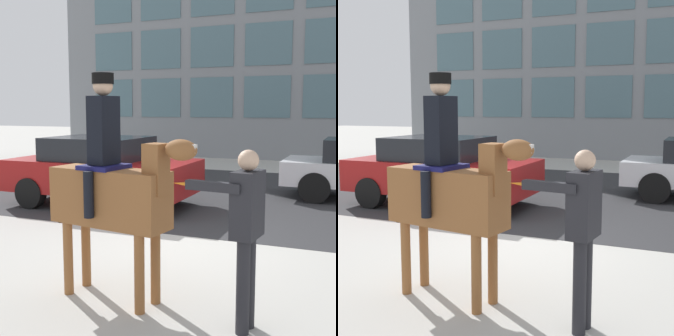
{
  "view_description": "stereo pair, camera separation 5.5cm",
  "coord_description": "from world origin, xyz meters",
  "views": [
    {
      "loc": [
        2.57,
        -6.74,
        2.15
      ],
      "look_at": [
        0.31,
        -1.36,
        1.41
      ],
      "focal_mm": 50.0,
      "sensor_mm": 36.0,
      "label": 1
    },
    {
      "loc": [
        2.62,
        -6.72,
        2.15
      ],
      "look_at": [
        0.31,
        -1.36,
        1.41
      ],
      "focal_mm": 50.0,
      "sensor_mm": 36.0,
      "label": 2
    }
  ],
  "objects": [
    {
      "name": "road_surface",
      "position": [
        0.0,
        4.75,
        0.0
      ],
      "size": [
        21.8,
        8.5,
        0.01
      ],
      "color": "#2D2D30",
      "rests_on": "ground_plane"
    },
    {
      "name": "ground_plane",
      "position": [
        0.0,
        0.0,
        0.0
      ],
      "size": [
        80.0,
        80.0,
        0.0
      ],
      "primitive_type": "plane",
      "color": "#B2AFA8"
    },
    {
      "name": "street_car_near_lane",
      "position": [
        -2.79,
        2.23,
        0.8
      ],
      "size": [
        4.11,
        2.07,
        1.53
      ],
      "color": "maroon",
      "rests_on": "ground_plane"
    },
    {
      "name": "mounted_horse_lead",
      "position": [
        0.03,
        -2.28,
        1.27
      ],
      "size": [
        1.87,
        0.66,
        2.54
      ],
      "rotation": [
        0.0,
        0.0,
        -0.16
      ],
      "color": "brown",
      "rests_on": "ground_plane"
    },
    {
      "name": "pedestrian_bystander",
      "position": [
        1.57,
        -2.46,
        1.05
      ],
      "size": [
        0.86,
        0.43,
        1.77
      ],
      "rotation": [
        0.0,
        0.0,
        3.03
      ],
      "color": "#232328",
      "rests_on": "ground_plane"
    }
  ]
}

